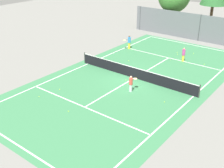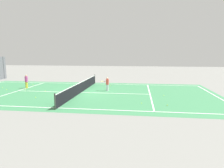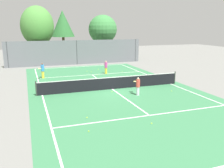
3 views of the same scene
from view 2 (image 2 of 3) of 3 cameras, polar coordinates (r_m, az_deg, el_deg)
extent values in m
plane|color=slate|center=(19.17, -8.76, -2.40)|extent=(80.00, 80.00, 0.00)
cube|color=#387A4C|center=(19.17, -8.76, -2.40)|extent=(13.00, 25.00, 0.00)
cube|color=white|center=(14.12, -15.12, -6.59)|extent=(0.10, 24.00, 0.01)
cube|color=white|center=(24.41, -5.12, 0.06)|extent=(0.10, 24.00, 0.01)
cube|color=white|center=(19.54, 27.37, -3.05)|extent=(11.00, 0.10, 0.01)
cube|color=white|center=(18.42, 10.72, -2.89)|extent=(11.00, 0.10, 0.01)
cube|color=white|center=(21.85, -25.08, -1.75)|extent=(11.00, 0.10, 0.01)
cube|color=white|center=(19.17, -8.76, -2.38)|extent=(0.10, 12.80, 0.01)
cylinder|color=#333833|center=(13.63, -15.87, -4.81)|extent=(0.10, 0.10, 1.10)
cylinder|color=#333833|center=(24.72, -4.93, 1.44)|extent=(0.10, 0.10, 1.10)
cube|color=black|center=(19.09, -8.80, -1.00)|extent=(11.80, 0.03, 0.95)
cube|color=white|center=(19.01, -8.83, 0.48)|extent=(11.80, 0.04, 0.05)
cylinder|color=#3F4447|center=(32.93, -28.44, 4.06)|extent=(0.12, 0.12, 3.20)
cylinder|color=yellow|center=(23.12, -23.08, -0.27)|extent=(0.24, 0.24, 0.66)
cylinder|color=#D14799|center=(23.04, -23.17, 1.25)|extent=(0.30, 0.30, 0.58)
sphere|color=tan|center=(23.00, -23.23, 2.19)|extent=(0.18, 0.18, 0.18)
cylinder|color=silver|center=(19.75, -1.33, -1.05)|extent=(0.23, 0.23, 0.63)
cylinder|color=#E54C3F|center=(19.66, -1.33, 0.64)|extent=(0.29, 0.29, 0.55)
sphere|color=beige|center=(19.61, -1.33, 1.68)|extent=(0.17, 0.17, 0.17)
cylinder|color=black|center=(19.73, -2.16, 0.75)|extent=(0.05, 0.20, 0.03)
torus|color=yellow|center=(19.80, -2.86, 0.77)|extent=(0.36, 0.36, 0.03)
cylinder|color=silver|center=(19.80, -2.86, 0.77)|extent=(0.30, 0.30, 0.00)
sphere|color=#CCE533|center=(21.98, -23.34, -1.51)|extent=(0.07, 0.07, 0.07)
sphere|color=#CCE533|center=(22.73, -0.37, -0.48)|extent=(0.07, 0.07, 0.07)
sphere|color=#CCE533|center=(14.99, 8.37, -5.38)|extent=(0.07, 0.07, 0.07)
sphere|color=#CCE533|center=(14.79, 15.41, -5.81)|extent=(0.07, 0.07, 0.07)
sphere|color=#CCE533|center=(24.65, -28.64, -0.83)|extent=(0.07, 0.07, 0.07)
sphere|color=#CCE533|center=(18.05, 14.47, -3.17)|extent=(0.07, 0.07, 0.07)
sphere|color=#CCE533|center=(18.64, -6.53, -2.57)|extent=(0.07, 0.07, 0.07)
sphere|color=#CCE533|center=(20.52, -18.39, -1.93)|extent=(0.07, 0.07, 0.07)
sphere|color=#CCE533|center=(17.81, -20.87, -3.62)|extent=(0.07, 0.07, 0.07)
sphere|color=#CCE533|center=(25.15, -21.54, -0.20)|extent=(0.07, 0.07, 0.07)
sphere|color=#CCE533|center=(22.89, -27.72, -1.42)|extent=(0.07, 0.07, 0.07)
sphere|color=#CCE533|center=(17.38, -14.49, -3.62)|extent=(0.07, 0.07, 0.07)
camera|label=1|loc=(34.09, 33.34, 18.72)|focal=45.63mm
camera|label=3|loc=(17.31, 56.49, 9.33)|focal=39.33mm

